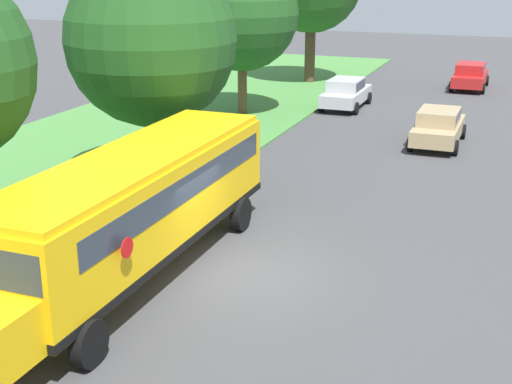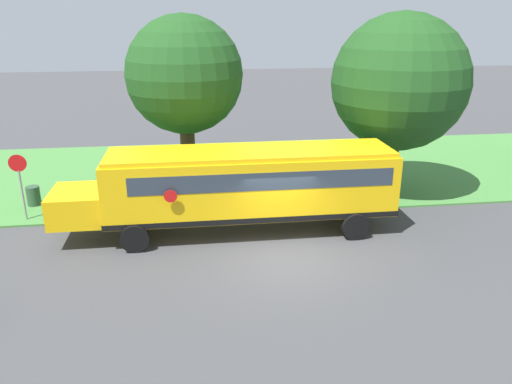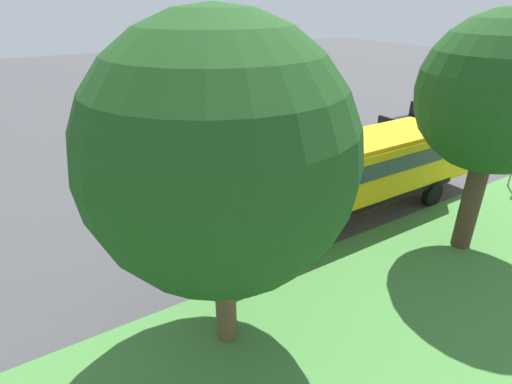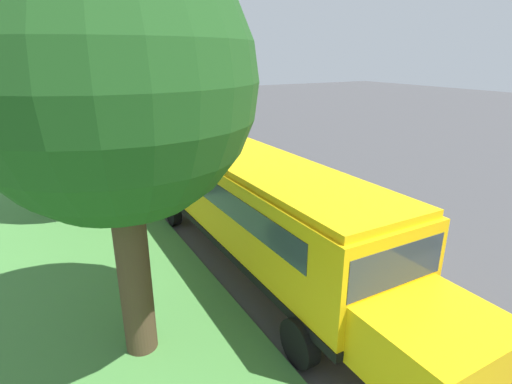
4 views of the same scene
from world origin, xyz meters
The scene contains 9 objects.
ground_plane centered at (0.00, 0.00, 0.00)m, with size 120.00×120.00×0.00m, color #424244.
school_bus centered at (-2.53, -1.16, 1.92)m, with size 2.85×12.42×3.16m.
car_tan_nearest centered at (2.80, 15.01, 0.88)m, with size 2.02×4.40×1.56m.
car_silver_middle centered at (-2.80, 21.17, 0.88)m, with size 2.02×4.40×1.56m.
car_red_furthest centered at (2.80, 29.38, 0.88)m, with size 2.02×4.40×1.56m.
oak_tree_beside_bus centered at (-6.45, -3.15, 5.44)m, with size 4.86×4.86×7.85m.
oak_tree_roadside_mid centered at (-5.86, 5.88, 4.98)m, with size 5.81×5.81×7.94m.
oak_tree_far_end centered at (-7.50, 17.69, 4.91)m, with size 5.57×5.57×7.79m.
oak_tree_across_road centered at (-6.74, 27.91, 6.12)m, with size 6.20×6.20×9.31m.
Camera 4 is at (-7.66, -10.26, 5.85)m, focal length 28.00 mm.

